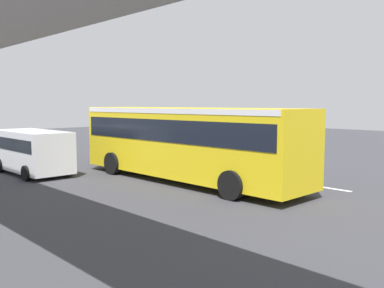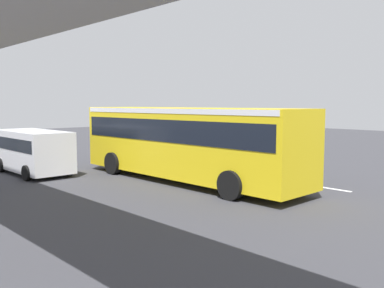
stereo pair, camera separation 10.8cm
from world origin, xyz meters
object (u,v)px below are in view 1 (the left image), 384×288
Objects in this scene: city_bus at (185,138)px; bicycle_black at (20,157)px; bicycle_green at (49,155)px; parked_van at (33,149)px; traffic_sign at (256,131)px.

bicycle_black is at bearing 15.93° from city_bus.
bicycle_green and bicycle_black have the same top height.
parked_van reaches higher than bicycle_black.
city_bus is at bearing -164.07° from bicycle_black.
bicycle_green is at bearing 35.21° from traffic_sign.
parked_van is at bearing 31.74° from city_bus.
parked_van is at bearing 166.36° from bicycle_black.
city_bus is 6.52× the size of bicycle_green.
bicycle_green is at bearing 8.93° from city_bus.
bicycle_black is 13.13m from traffic_sign.
bicycle_black is at bearing 39.00° from traffic_sign.
parked_van is 2.71× the size of bicycle_green.
traffic_sign reaches higher than bicycle_green.
parked_van reaches higher than bicycle_green.
bicycle_green is at bearing -109.66° from bicycle_black.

